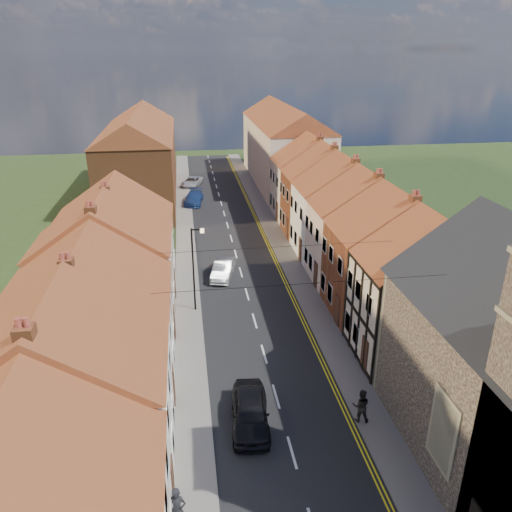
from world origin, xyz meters
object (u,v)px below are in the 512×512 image
Objects in this scene: pedestrian_right at (361,406)px; car_far at (194,198)px; lamppost at (194,264)px; car_mid at (223,269)px; car_distant at (192,182)px; car_near at (250,411)px; pedestrian_left at (177,509)px.

car_far is at bearing -65.25° from pedestrian_right.
lamppost is at bearing -44.33° from pedestrian_right.
car_mid is 0.85× the size of car_far.
car_far is at bearing 88.67° from lamppost.
car_distant is (-1.70, 29.27, -0.06)m from car_mid.
car_distant is (0.00, 8.31, -0.08)m from car_far.
lamppost is 26.47m from car_far.
car_distant is at bearing 96.87° from car_near.
car_distant is at bearing 88.99° from lamppost.
car_near is at bearing 7.73° from pedestrian_right.
pedestrian_right is at bearing -71.00° from car_far.
car_distant is 2.38× the size of pedestrian_left.
pedestrian_right is at bearing -59.24° from car_mid.
pedestrian_left is at bearing -83.58° from car_far.
pedestrian_left is (-1.29, -17.20, -2.50)m from lamppost.
pedestrian_left is (-1.90, -43.51, 0.35)m from car_far.
pedestrian_left reaches higher than car_far.
lamppost reaches higher than car_near.
pedestrian_right is (5.20, -17.85, 0.33)m from car_mid.
pedestrian_left is 9.97m from pedestrian_right.
car_distant is at bearing -67.00° from pedestrian_right.
pedestrian_left reaches higher than car_near.
car_near is 5.38m from pedestrian_right.
car_far is (-1.56, 38.17, -0.07)m from car_near.
car_near is (2.18, -11.86, -2.78)m from lamppost.
pedestrian_left reaches higher than pedestrian_right.
car_mid is 0.93× the size of car_distant.
pedestrian_left is (-3.60, -22.54, 0.37)m from car_mid.
lamppost reaches higher than car_distant.
pedestrian_right reaches higher than car_near.
car_far is (-1.70, 20.97, 0.02)m from car_mid.
car_near is 0.94× the size of car_far.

